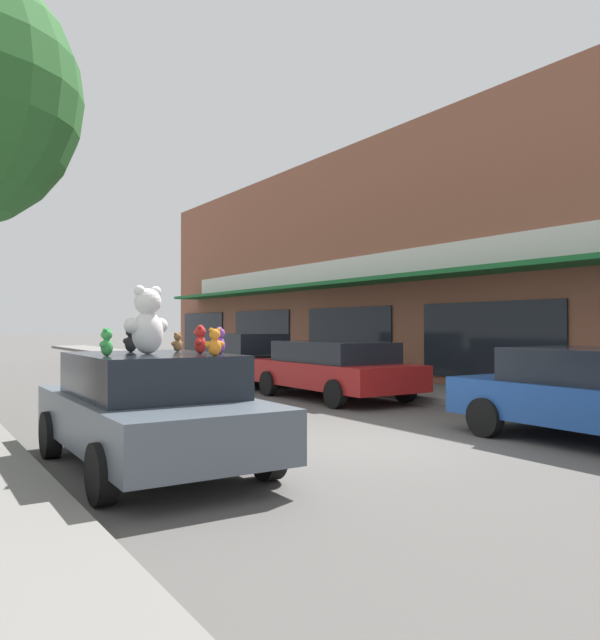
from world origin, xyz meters
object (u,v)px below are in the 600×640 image
object	(u,v)px
teddy_bear_giant	(147,321)
teddy_bear_purple	(219,341)
plush_art_car	(151,407)
teddy_bear_orange	(215,342)
parked_car_far_center	(334,368)
teddy_bear_red	(200,340)
teddy_bear_green	(107,343)
teddy_bear_black	(131,339)
parked_car_far_right	(244,357)
teddy_bear_brown	(178,342)
parked_car_far_left	(600,393)

from	to	relation	value
teddy_bear_giant	teddy_bear_purple	world-z (taller)	teddy_bear_giant
plush_art_car	teddy_bear_orange	xyz separation A→B (m)	(0.42, -1.00, 0.84)
teddy_bear_purple	parked_car_far_center	world-z (taller)	teddy_bear_purple
plush_art_car	parked_car_far_center	xyz separation A→B (m)	(6.24, 4.74, 0.00)
teddy_bear_red	teddy_bear_green	bearing A→B (deg)	-57.67
teddy_bear_black	teddy_bear_purple	bearing A→B (deg)	179.75
teddy_bear_green	teddy_bear_black	world-z (taller)	teddy_bear_black
teddy_bear_giant	teddy_bear_orange	size ratio (longest dim) A/B	2.58
teddy_bear_giant	teddy_bear_black	size ratio (longest dim) A/B	2.41
teddy_bear_orange	teddy_bear_black	distance (m)	1.66
teddy_bear_green	parked_car_far_right	world-z (taller)	teddy_bear_green
teddy_bear_brown	parked_car_far_left	distance (m)	6.31
plush_art_car	teddy_bear_purple	world-z (taller)	teddy_bear_purple
teddy_bear_giant	parked_car_far_left	size ratio (longest dim) A/B	0.19
plush_art_car	teddy_bear_orange	distance (m)	1.37
parked_car_far_right	teddy_bear_orange	bearing A→B (deg)	-119.11
teddy_bear_purple	teddy_bear_black	world-z (taller)	teddy_bear_black
teddy_bear_orange	parked_car_far_right	distance (m)	11.99
teddy_bear_brown	teddy_bear_purple	bearing A→B (deg)	85.08
teddy_bear_purple	teddy_bear_giant	bearing A→B (deg)	-88.51
teddy_bear_black	teddy_bear_red	world-z (taller)	teddy_bear_red
parked_car_far_center	parked_car_far_left	bearing A→B (deg)	-90.00
teddy_bear_purple	parked_car_far_left	distance (m)	5.82
plush_art_car	teddy_bear_giant	world-z (taller)	teddy_bear_giant
teddy_bear_orange	teddy_bear_red	xyz separation A→B (m)	(0.10, 0.66, 0.02)
parked_car_far_right	teddy_bear_red	bearing A→B (deg)	-120.27
parked_car_far_left	parked_car_far_right	bearing A→B (deg)	90.00
teddy_bear_black	plush_art_car	bearing A→B (deg)	150.56
teddy_bear_giant	teddy_bear_brown	size ratio (longest dim) A/B	3.23
plush_art_car	parked_car_far_right	bearing A→B (deg)	56.93
parked_car_far_left	parked_car_far_right	xyz separation A→B (m)	(0.00, 11.59, 0.05)
teddy_bear_purple	teddy_bear_brown	distance (m)	0.89
teddy_bear_green	teddy_bear_black	xyz separation A→B (m)	(0.57, 0.93, 0.01)
teddy_bear_giant	parked_car_far_center	xyz separation A→B (m)	(6.31, 4.82, -1.08)
teddy_bear_giant	teddy_bear_purple	distance (m)	0.92
teddy_bear_giant	teddy_bear_orange	bearing A→B (deg)	101.06
teddy_bear_black	parked_car_far_center	xyz separation A→B (m)	(6.31, 4.16, -0.84)
parked_car_far_center	parked_car_far_right	bearing A→B (deg)	90.00
teddy_bear_green	parked_car_far_center	distance (m)	8.59
teddy_bear_giant	parked_car_far_left	xyz separation A→B (m)	(6.31, -2.06, -1.08)
teddy_bear_black	teddy_bear_brown	bearing A→B (deg)	-147.73
plush_art_car	teddy_bear_green	xyz separation A→B (m)	(-0.64, -0.34, 0.83)
plush_art_car	teddy_bear_purple	bearing A→B (deg)	-34.31
plush_art_car	teddy_bear_red	distance (m)	1.05
teddy_bear_orange	parked_car_far_center	world-z (taller)	teddy_bear_orange
teddy_bear_black	parked_car_far_right	xyz separation A→B (m)	(6.31, 8.86, -0.79)
teddy_bear_purple	teddy_bear_green	distance (m)	1.37
plush_art_car	parked_car_far_right	xyz separation A→B (m)	(6.24, 9.45, 0.06)
plush_art_car	teddy_bear_brown	xyz separation A→B (m)	(0.50, 0.36, 0.80)
teddy_bear_purple	teddy_bear_green	size ratio (longest dim) A/B	1.03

